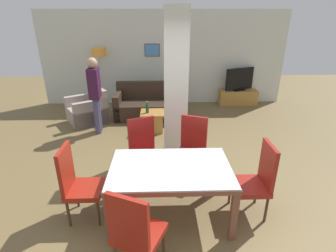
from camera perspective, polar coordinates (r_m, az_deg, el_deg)
The scene contains 17 objects.
ground_plane at distance 3.82m, azimuth 0.50°, elevation -18.45°, with size 18.00×18.00×0.00m, color brown.
back_wall at distance 8.00m, azimuth -0.96°, elevation 14.45°, with size 7.20×0.09×2.70m.
divider_pillar at distance 4.82m, azimuth 1.72°, elevation 8.78°, with size 0.43×0.31×2.70m.
dining_table at distance 3.45m, azimuth 0.53°, elevation -10.98°, with size 1.56×1.02×0.74m.
dining_chair_far_left at distance 4.25m, azimuth -5.19°, elevation -4.90°, with size 0.61×0.61×1.04m.
dining_chair_head_right at distance 3.70m, azimuth 18.80°, elevation -10.73°, with size 0.46×0.46×1.04m.
dining_chair_head_left at distance 3.64m, azimuth -19.17°, elevation -11.37°, with size 0.46×0.46×1.04m.
dining_chair_near_left at distance 2.82m, azimuth -7.20°, elevation -21.70°, with size 0.61×0.61×1.04m.
dining_chair_far_right at distance 4.31m, azimuth 5.17°, elevation -4.49°, with size 0.60×0.60×1.04m.
sofa at distance 7.08m, azimuth -4.17°, elevation 4.48°, with size 1.76×0.93×0.88m.
armchair at distance 6.95m, azimuth -16.88°, elevation 3.18°, with size 1.15×1.14×0.85m.
coffee_table at distance 6.18m, azimuth -3.38°, elevation 1.11°, with size 0.55×0.54×0.46m.
bottle at distance 6.04m, azimuth -4.54°, elevation 3.85°, with size 0.07×0.07×0.27m.
tv_stand at distance 8.32m, azimuth 14.92°, elevation 6.04°, with size 1.14×0.40×0.44m.
tv_screen at distance 8.18m, azimuth 15.31°, elevation 9.73°, with size 0.90×0.40×0.67m.
floor_lamp at distance 7.79m, azimuth -14.73°, elevation 14.24°, with size 0.39×0.39×1.70m.
standing_person at distance 6.06m, azimuth -15.62°, elevation 7.39°, with size 0.24×0.39×1.71m.
Camera 1 is at (-0.12, -2.87, 2.52)m, focal length 28.00 mm.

